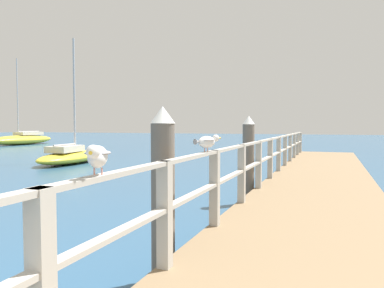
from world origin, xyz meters
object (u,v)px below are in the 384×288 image
object	(u,v)px
seagull_background	(207,141)
boat_0	(72,156)
seagull_foreground	(97,155)
dock_piling_near	(163,195)
boat_1	(22,139)
dock_piling_far	(248,160)

from	to	relation	value
seagull_background	boat_0	bearing A→B (deg)	158.40
seagull_background	seagull_foreground	bearing A→B (deg)	-66.19
dock_piling_near	boat_0	world-z (taller)	boat_0
seagull_foreground	boat_1	world-z (taller)	boat_1
boat_1	boat_0	bearing A→B (deg)	140.76
seagull_background	boat_1	xyz separation A→B (m)	(-26.66, 23.63, -1.17)
seagull_foreground	seagull_background	size ratio (longest dim) A/B	0.99
dock_piling_near	boat_1	bearing A→B (deg)	137.45
dock_piling_near	dock_piling_far	size ratio (longest dim) A/B	1.00
seagull_foreground	boat_0	world-z (taller)	boat_0
seagull_background	boat_1	world-z (taller)	boat_1
dock_piling_far	boat_1	size ratio (longest dim) A/B	0.26
dock_piling_near	boat_1	distance (m)	35.68
dock_piling_far	seagull_foreground	distance (m)	6.68
dock_piling_near	dock_piling_far	bearing A→B (deg)	90.00
dock_piling_far	seagull_background	xyz separation A→B (m)	(0.38, -4.30, 0.62)
dock_piling_near	seagull_background	size ratio (longest dim) A/B	4.64
dock_piling_far	boat_0	bearing A→B (deg)	147.66
seagull_background	dock_piling_far	bearing A→B (deg)	118.90
dock_piling_near	seagull_foreground	xyz separation A→B (m)	(0.38, -1.85, 0.62)
boat_0	boat_1	bearing A→B (deg)	133.48
dock_piling_near	dock_piling_far	xyz separation A→B (m)	(0.00, 4.79, 0.00)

